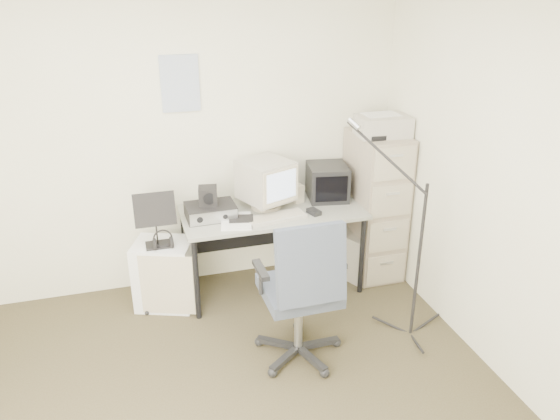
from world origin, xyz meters
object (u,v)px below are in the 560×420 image
object	(u,v)px
side_cart	(165,274)
filing_cabinet	(374,205)
office_chair	(299,288)
desk	(273,249)

from	to	relation	value
side_cart	filing_cabinet	bearing A→B (deg)	21.68
filing_cabinet	office_chair	distance (m)	1.43
office_chair	side_cart	size ratio (longest dim) A/B	2.00
filing_cabinet	desk	xyz separation A→B (m)	(-0.95, -0.03, -0.29)
office_chair	filing_cabinet	bearing A→B (deg)	43.15
filing_cabinet	desk	distance (m)	0.99
office_chair	side_cart	world-z (taller)	office_chair
desk	side_cart	xyz separation A→B (m)	(-0.92, -0.01, -0.08)
filing_cabinet	desk	size ratio (longest dim) A/B	0.87
filing_cabinet	office_chair	xyz separation A→B (m)	(-1.03, -0.99, -0.09)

